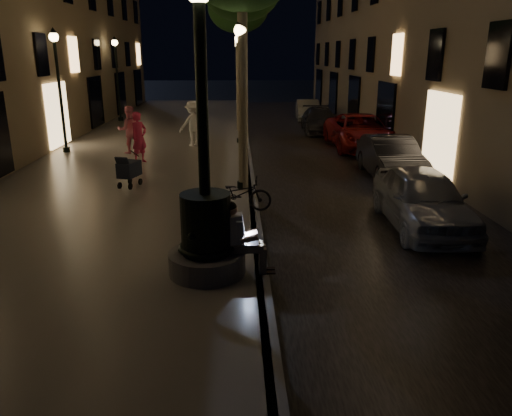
{
  "coord_description": "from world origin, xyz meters",
  "views": [
    {
      "loc": [
        -0.43,
        -6.42,
        4.04
      ],
      "look_at": [
        -0.07,
        3.0,
        1.12
      ],
      "focal_mm": 35.0,
      "sensor_mm": 36.0,
      "label": 1
    }
  ],
  "objects_px": {
    "tree_far": "(239,12)",
    "car_fifth": "(308,110)",
    "fountain_lamppost": "(206,220)",
    "seated_man_laptop": "(240,235)",
    "lamp_curb_a": "(241,84)",
    "stroller": "(129,169)",
    "tree_third": "(238,9)",
    "lamp_left_c": "(117,68)",
    "car_rear": "(320,120)",
    "lamp_left_b": "(58,75)",
    "pedestrian_pink": "(129,130)",
    "car_front": "(423,199)",
    "car_third": "(360,132)",
    "pedestrian_red": "(139,137)",
    "lamp_curb_b": "(239,73)",
    "lamp_curb_c": "(238,68)",
    "lamp_curb_d": "(238,65)",
    "pedestrian_white": "(193,124)",
    "bicycle": "(239,194)",
    "car_second": "(391,158)"
  },
  "relations": [
    {
      "from": "tree_third",
      "to": "stroller",
      "type": "distance_m",
      "value": 13.35
    },
    {
      "from": "car_rear",
      "to": "pedestrian_red",
      "type": "xyz_separation_m",
      "value": [
        -7.99,
        -8.53,
        0.5
      ]
    },
    {
      "from": "seated_man_laptop",
      "to": "car_rear",
      "type": "distance_m",
      "value": 18.85
    },
    {
      "from": "fountain_lamppost",
      "to": "lamp_left_b",
      "type": "bearing_deg",
      "value": 118.07
    },
    {
      "from": "pedestrian_red",
      "to": "lamp_left_c",
      "type": "bearing_deg",
      "value": 52.21
    },
    {
      "from": "seated_man_laptop",
      "to": "car_fifth",
      "type": "relative_size",
      "value": 0.35
    },
    {
      "from": "car_fifth",
      "to": "pedestrian_pink",
      "type": "height_order",
      "value": "pedestrian_pink"
    },
    {
      "from": "lamp_left_c",
      "to": "car_second",
      "type": "xyz_separation_m",
      "value": [
        12.13,
        -14.1,
        -2.54
      ]
    },
    {
      "from": "fountain_lamppost",
      "to": "pedestrian_pink",
      "type": "height_order",
      "value": "fountain_lamppost"
    },
    {
      "from": "seated_man_laptop",
      "to": "lamp_left_c",
      "type": "xyz_separation_m",
      "value": [
        -7.01,
        22.0,
        2.32
      ]
    },
    {
      "from": "lamp_curb_b",
      "to": "pedestrian_pink",
      "type": "relative_size",
      "value": 2.56
    },
    {
      "from": "lamp_curb_c",
      "to": "pedestrian_pink",
      "type": "relative_size",
      "value": 2.56
    },
    {
      "from": "lamp_left_c",
      "to": "lamp_curb_a",
      "type": "bearing_deg",
      "value": -66.07
    },
    {
      "from": "car_second",
      "to": "car_third",
      "type": "height_order",
      "value": "car_third"
    },
    {
      "from": "car_fifth",
      "to": "pedestrian_red",
      "type": "bearing_deg",
      "value": -116.88
    },
    {
      "from": "pedestrian_red",
      "to": "tree_third",
      "type": "bearing_deg",
      "value": 12.36
    },
    {
      "from": "lamp_left_b",
      "to": "pedestrian_red",
      "type": "height_order",
      "value": "lamp_left_b"
    },
    {
      "from": "tree_third",
      "to": "lamp_left_b",
      "type": "xyz_separation_m",
      "value": [
        -7.1,
        -6.0,
        -2.9
      ]
    },
    {
      "from": "tree_far",
      "to": "pedestrian_red",
      "type": "bearing_deg",
      "value": -104.88
    },
    {
      "from": "pedestrian_red",
      "to": "lamp_curb_c",
      "type": "bearing_deg",
      "value": 19.76
    },
    {
      "from": "car_third",
      "to": "car_rear",
      "type": "bearing_deg",
      "value": 101.25
    },
    {
      "from": "pedestrian_white",
      "to": "bicycle",
      "type": "relative_size",
      "value": 1.15
    },
    {
      "from": "car_third",
      "to": "pedestrian_white",
      "type": "bearing_deg",
      "value": -179.73
    },
    {
      "from": "seated_man_laptop",
      "to": "car_third",
      "type": "relative_size",
      "value": 0.25
    },
    {
      "from": "lamp_curb_a",
      "to": "fountain_lamppost",
      "type": "bearing_deg",
      "value": -96.65
    },
    {
      "from": "lamp_curb_b",
      "to": "lamp_curb_c",
      "type": "xyz_separation_m",
      "value": [
        0.0,
        8.0,
        0.0
      ]
    },
    {
      "from": "car_second",
      "to": "car_rear",
      "type": "relative_size",
      "value": 0.97
    },
    {
      "from": "tree_far",
      "to": "car_fifth",
      "type": "height_order",
      "value": "tree_far"
    },
    {
      "from": "fountain_lamppost",
      "to": "seated_man_laptop",
      "type": "xyz_separation_m",
      "value": [
        0.61,
        0.0,
        -0.3
      ]
    },
    {
      "from": "tree_far",
      "to": "lamp_curb_b",
      "type": "distance_m",
      "value": 10.5
    },
    {
      "from": "seated_man_laptop",
      "to": "tree_third",
      "type": "distance_m",
      "value": 18.74
    },
    {
      "from": "lamp_curb_c",
      "to": "car_third",
      "type": "distance_m",
      "value": 10.46
    },
    {
      "from": "lamp_curb_a",
      "to": "stroller",
      "type": "distance_m",
      "value": 4.2
    },
    {
      "from": "pedestrian_pink",
      "to": "fountain_lamppost",
      "type": "bearing_deg",
      "value": 88.63
    },
    {
      "from": "tree_third",
      "to": "bicycle",
      "type": "distance_m",
      "value": 15.23
    },
    {
      "from": "car_second",
      "to": "lamp_curb_d",
      "type": "bearing_deg",
      "value": 103.62
    },
    {
      "from": "lamp_curb_c",
      "to": "lamp_curb_d",
      "type": "height_order",
      "value": "same"
    },
    {
      "from": "car_second",
      "to": "car_third",
      "type": "xyz_separation_m",
      "value": [
        0.27,
        5.44,
        0.05
      ]
    },
    {
      "from": "tree_far",
      "to": "lamp_curb_d",
      "type": "relative_size",
      "value": 1.56
    },
    {
      "from": "car_second",
      "to": "lamp_left_c",
      "type": "bearing_deg",
      "value": 131.5
    },
    {
      "from": "lamp_curb_c",
      "to": "car_second",
      "type": "relative_size",
      "value": 1.14
    },
    {
      "from": "lamp_left_b",
      "to": "pedestrian_pink",
      "type": "bearing_deg",
      "value": -7.73
    },
    {
      "from": "lamp_curb_b",
      "to": "car_fifth",
      "type": "height_order",
      "value": "lamp_curb_b"
    },
    {
      "from": "car_front",
      "to": "pedestrian_white",
      "type": "distance_m",
      "value": 12.2
    },
    {
      "from": "tree_third",
      "to": "lamp_curb_a",
      "type": "relative_size",
      "value": 1.5
    },
    {
      "from": "fountain_lamppost",
      "to": "pedestrian_red",
      "type": "height_order",
      "value": "fountain_lamppost"
    },
    {
      "from": "seated_man_laptop",
      "to": "pedestrian_pink",
      "type": "distance_m",
      "value": 12.42
    },
    {
      "from": "seated_man_laptop",
      "to": "car_front",
      "type": "relative_size",
      "value": 0.32
    },
    {
      "from": "bicycle",
      "to": "car_front",
      "type": "bearing_deg",
      "value": -95.53
    },
    {
      "from": "tree_far",
      "to": "pedestrian_red",
      "type": "relative_size",
      "value": 4.04
    }
  ]
}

